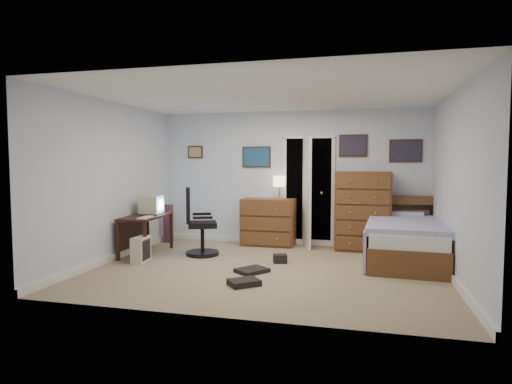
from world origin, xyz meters
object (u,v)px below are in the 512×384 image
at_px(tall_dresser, 363,211).
at_px(bed, 405,240).
at_px(office_chair, 199,229).
at_px(computer_desk, 142,224).
at_px(low_dresser, 268,222).

bearing_deg(tall_dresser, bed, -48.98).
bearing_deg(office_chair, computer_desk, 164.74).
height_order(office_chair, tall_dresser, tall_dresser).
relative_size(office_chair, bed, 0.51).
height_order(office_chair, low_dresser, office_chair).
relative_size(computer_desk, tall_dresser, 0.85).
xyz_separation_m(computer_desk, tall_dresser, (3.62, 1.24, 0.19)).
bearing_deg(bed, tall_dresser, 134.19).
height_order(computer_desk, bed, bed).
xyz_separation_m(computer_desk, office_chair, (0.97, 0.13, -0.07)).
xyz_separation_m(office_chair, tall_dresser, (2.65, 1.11, 0.26)).
relative_size(low_dresser, bed, 0.44).
distance_m(office_chair, bed, 3.32).
distance_m(computer_desk, tall_dresser, 3.83).
xyz_separation_m(office_chair, low_dresser, (0.94, 1.14, 0.00)).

